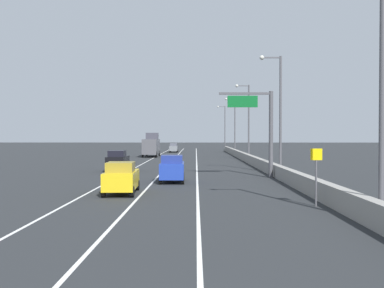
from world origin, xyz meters
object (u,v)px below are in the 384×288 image
Objects in this scene: lamp_post_right_second at (278,107)px; lamp_post_right_fourth at (234,122)px; overhead_sign_gantry at (262,123)px; lamp_post_right_fifth at (224,125)px; speed_advisory_sign at (316,172)px; lamp_post_right_near at (377,69)px; car_black_2 at (118,161)px; box_truck at (151,146)px; car_gray_0 at (174,148)px; lamp_post_right_third at (247,117)px; car_blue_1 at (172,169)px; car_yellow_3 at (121,178)px.

lamp_post_right_second and lamp_post_right_fourth have the same top height.
lamp_post_right_fifth is (1.52, 76.79, 1.70)m from overhead_sign_gantry.
speed_advisory_sign is 0.27× the size of lamp_post_right_near.
lamp_post_right_fifth is at bearing 88.86° from overhead_sign_gantry.
car_black_2 is at bearing -109.13° from lamp_post_right_fourth.
lamp_post_right_fourth is 2.52× the size of car_black_2.
overhead_sign_gantry reaches higher than speed_advisory_sign.
car_black_2 is at bearing 169.23° from lamp_post_right_second.
car_black_2 is (-15.77, -45.48, -5.36)m from lamp_post_right_fourth.
car_gray_0 is at bearing 81.90° from box_truck.
lamp_post_right_fifth reaches higher than car_gray_0.
lamp_post_right_near reaches higher than box_truck.
lamp_post_right_second is 48.50m from lamp_post_right_fourth.
lamp_post_right_third is at bearing -90.10° from lamp_post_right_fourth.
car_blue_1 is at bearing -87.27° from car_gray_0.
lamp_post_right_third is 1.47× the size of box_truck.
car_gray_0 is at bearing 103.16° from lamp_post_right_second.
car_yellow_3 is (-10.89, 4.94, -0.76)m from speed_advisory_sign.
car_blue_1 is at bearing -96.48° from lamp_post_right_fifth.
car_blue_1 is at bearing 67.92° from car_yellow_3.
car_blue_1 is (-9.60, -56.30, -5.36)m from lamp_post_right_fourth.
box_truck is (-2.99, 48.92, 0.88)m from car_yellow_3.
car_gray_0 is 0.99× the size of car_yellow_3.
overhead_sign_gantry is 9.26m from car_blue_1.
lamp_post_right_fourth and lamp_post_right_fifth have the same top height.
box_truck reaches higher than speed_advisory_sign.
overhead_sign_gantry is 0.66× the size of lamp_post_right_fifth.
overhead_sign_gantry is at bearing -91.14° from lamp_post_right_fifth.
car_black_2 is (-13.80, 7.06, -3.67)m from overhead_sign_gantry.
lamp_post_right_near is at bearing -60.41° from car_black_2.
lamp_post_right_third is 26.96m from car_black_2.
speed_advisory_sign reaches higher than car_yellow_3.
lamp_post_right_near is 48.50m from lamp_post_right_third.
box_truck is at bearing 104.52° from lamp_post_right_near.
lamp_post_right_fifth is 2.58× the size of car_gray_0.
speed_advisory_sign is (0.44, -15.67, -2.96)m from overhead_sign_gantry.
car_gray_0 is at bearing 100.30° from overhead_sign_gantry.
lamp_post_right_third is at bearing 86.09° from overhead_sign_gantry.
lamp_post_right_third is 2.52× the size of car_black_2.
lamp_post_right_fifth is 2.75× the size of car_blue_1.
car_gray_0 is (-12.68, 54.20, -5.44)m from lamp_post_right_second.
lamp_post_right_fourth is 1.47× the size of box_truck.
lamp_post_right_near is at bearing -90.23° from lamp_post_right_fourth.
speed_advisory_sign is 44.23m from lamp_post_right_third.
lamp_post_right_second is 1.47× the size of box_truck.
lamp_post_right_third is 24.25m from lamp_post_right_fourth.
overhead_sign_gantry is 20.35m from lamp_post_right_near.
lamp_post_right_fourth reaches higher than car_black_2.
overhead_sign_gantry is 0.66× the size of lamp_post_right_fourth.
box_truck is at bearing 89.34° from car_black_2.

